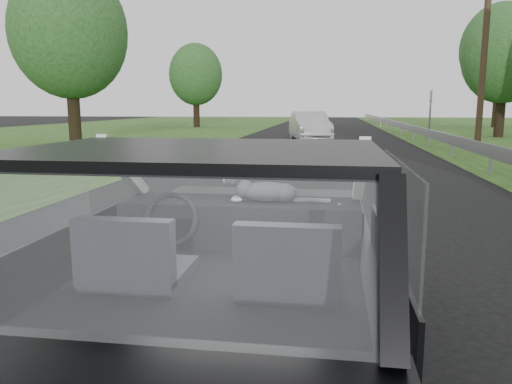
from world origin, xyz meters
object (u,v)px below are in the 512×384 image
(cat, at_px, (267,190))
(other_car, at_px, (310,126))
(subject_car, at_px, (222,269))
(utility_pole, at_px, (484,50))
(highway_sign, at_px, (430,113))

(cat, xyz_separation_m, other_car, (-0.58, 20.01, -0.39))
(subject_car, distance_m, other_car, 20.62)
(other_car, bearing_deg, cat, -100.11)
(subject_car, distance_m, utility_pole, 18.64)
(other_car, xyz_separation_m, utility_pole, (6.49, -3.24, 2.97))
(cat, bearing_deg, utility_pole, 66.21)
(subject_car, height_order, cat, subject_car)
(cat, bearing_deg, other_car, 87.29)
(other_car, relative_size, highway_sign, 1.71)
(other_car, distance_m, utility_pole, 7.84)
(highway_sign, bearing_deg, other_car, -133.62)
(subject_car, distance_m, highway_sign, 26.84)
(other_car, bearing_deg, utility_pole, -38.27)
(subject_car, height_order, highway_sign, highway_sign)
(cat, bearing_deg, highway_sign, 72.96)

